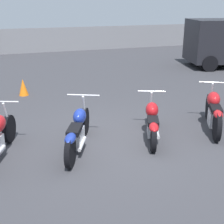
% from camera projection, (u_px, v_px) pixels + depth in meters
% --- Properties ---
extents(ground_plane, '(60.00, 60.00, 0.00)m').
position_uv_depth(ground_plane, '(114.00, 141.00, 6.97)').
color(ground_plane, '#38383D').
extents(fence_back, '(40.00, 0.04, 1.44)m').
position_uv_depth(fence_back, '(39.00, 40.00, 18.57)').
color(fence_back, gray).
rests_on(fence_back, ground_plane).
extents(motorcycle_slot_2, '(1.13, 2.04, 0.99)m').
position_uv_depth(motorcycle_slot_2, '(78.00, 131.00, 6.47)').
color(motorcycle_slot_2, black).
rests_on(motorcycle_slot_2, ground_plane).
extents(motorcycle_slot_3, '(1.00, 1.88, 0.93)m').
position_uv_depth(motorcycle_slot_3, '(152.00, 121.00, 7.04)').
color(motorcycle_slot_3, black).
rests_on(motorcycle_slot_3, ground_plane).
extents(motorcycle_slot_4, '(1.11, 1.84, 1.04)m').
position_uv_depth(motorcycle_slot_4, '(214.00, 111.00, 7.47)').
color(motorcycle_slot_4, black).
rests_on(motorcycle_slot_4, ground_plane).
extents(traffic_cone_near, '(0.31, 0.31, 0.55)m').
position_uv_depth(traffic_cone_near, '(23.00, 87.00, 10.26)').
color(traffic_cone_near, orange).
rests_on(traffic_cone_near, ground_plane).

